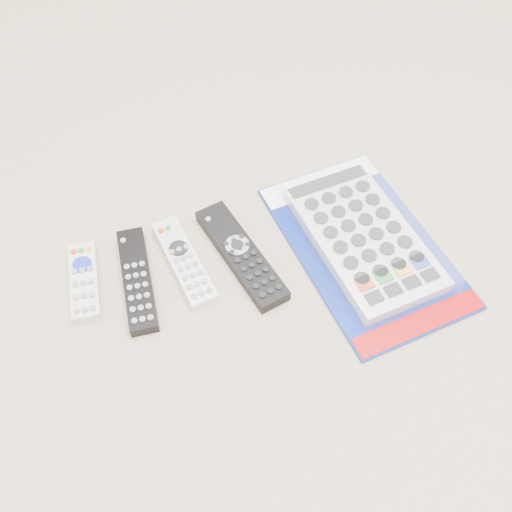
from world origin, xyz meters
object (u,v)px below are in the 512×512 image
object	(u,v)px
remote_slim_black	(137,280)
jumbo_remote_packaged	(364,237)
remote_small_grey	(84,281)
remote_large_black	(241,255)
remote_silver_dvd	(184,262)

from	to	relation	value
remote_slim_black	jumbo_remote_packaged	bearing A→B (deg)	-1.88
remote_slim_black	jumbo_remote_packaged	xyz separation A→B (m)	(0.35, -0.05, 0.01)
remote_small_grey	remote_large_black	size ratio (longest dim) A/B	0.65
remote_small_grey	remote_silver_dvd	bearing A→B (deg)	1.01
remote_slim_black	remote_silver_dvd	world-z (taller)	remote_slim_black
remote_small_grey	jumbo_remote_packaged	xyz separation A→B (m)	(0.43, -0.08, 0.01)
remote_small_grey	jumbo_remote_packaged	world-z (taller)	jumbo_remote_packaged
remote_silver_dvd	jumbo_remote_packaged	bearing A→B (deg)	-18.20
remote_silver_dvd	remote_large_black	distance (m)	0.09
remote_silver_dvd	remote_large_black	size ratio (longest dim) A/B	0.81
remote_slim_black	jumbo_remote_packaged	distance (m)	0.36
remote_small_grey	remote_slim_black	distance (m)	0.08
remote_small_grey	remote_slim_black	xyz separation A→B (m)	(0.08, -0.03, -0.00)
remote_large_black	remote_silver_dvd	bearing A→B (deg)	157.11
remote_small_grey	remote_silver_dvd	xyz separation A→B (m)	(0.15, -0.02, -0.00)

